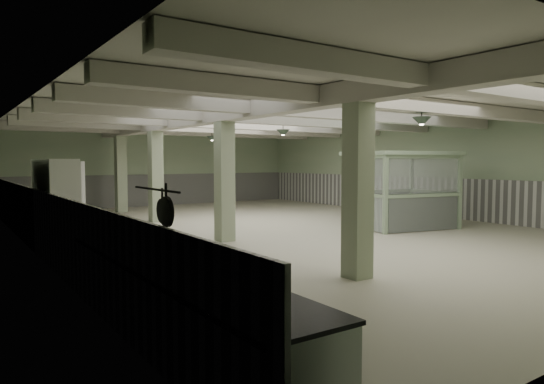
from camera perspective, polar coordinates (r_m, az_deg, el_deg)
floor at (r=15.29m, az=0.87°, el=-4.38°), size 20.00×20.00×0.00m
ceiling at (r=15.21m, az=0.88°, el=9.17°), size 14.00×20.00×0.02m
wall_back at (r=24.01m, az=-13.07°, el=2.76°), size 14.00×0.02×3.60m
wall_left at (r=12.48m, az=-26.38°, el=1.72°), size 0.02×20.00×3.60m
wall_right at (r=20.02m, az=17.47°, el=2.52°), size 0.02×20.00×3.60m
wainscot_left at (r=12.56m, az=-26.13°, el=-3.07°), size 0.05×19.90×1.50m
wainscot_right at (r=20.04m, az=17.37°, el=-0.48°), size 0.05×19.90×1.50m
wainscot_back at (r=24.02m, az=-13.01°, el=0.25°), size 13.90×0.05×1.50m
girder at (r=13.90m, az=-7.66°, el=8.75°), size 0.45×19.90×0.40m
beam_a at (r=10.08m, az=26.80°, el=10.56°), size 13.90×0.35×0.32m
beam_b at (r=11.50m, az=15.65°, el=9.92°), size 13.90×0.35×0.32m
beam_c at (r=13.24m, az=7.22°, el=9.18°), size 13.90×0.35×0.32m
beam_d at (r=15.19m, az=0.88°, el=8.50°), size 13.90×0.35×0.32m
beam_e at (r=17.29m, az=-3.96°, el=7.90°), size 13.90×0.35×0.32m
beam_f at (r=19.48m, az=-7.72°, el=7.40°), size 13.90×0.35×0.32m
beam_g at (r=21.73m, az=-10.71°, el=6.98°), size 13.90×0.35×0.32m
column_a at (r=8.92m, az=10.07°, el=1.42°), size 0.42×0.42×3.60m
column_b at (r=12.97m, az=-5.61°, el=2.14°), size 0.42×0.42×3.60m
column_c at (r=17.51m, az=-13.53°, el=2.45°), size 0.42×0.42×3.60m
column_d at (r=21.30m, az=-17.38°, el=2.58°), size 0.42×0.42×3.60m
hook_rail at (r=5.10m, az=-13.51°, el=0.29°), size 0.02×1.20×0.02m
pendant_front at (r=11.85m, az=17.19°, el=7.90°), size 0.44×0.44×0.22m
pendant_mid at (r=15.86m, az=1.31°, el=6.95°), size 0.44×0.44×0.22m
pendant_back at (r=20.13m, az=-7.08°, el=6.23°), size 0.44×0.44×0.22m
prep_counter at (r=6.03m, az=-11.85°, el=-12.59°), size 0.95×5.47×0.91m
pitcher_near at (r=5.74m, az=-9.89°, el=-7.57°), size 0.23×0.24×0.26m
pitcher_far at (r=4.23m, az=-1.31°, el=-11.53°), size 0.22×0.24×0.27m
veg_colander at (r=4.95m, az=-5.48°, el=-9.71°), size 0.51×0.51×0.20m
orange_bowl at (r=5.88m, az=-11.83°, el=-8.14°), size 0.29×0.29×0.09m
skillet_near at (r=5.00m, az=-12.33°, el=-2.29°), size 0.04×0.31×0.31m
skillet_far at (r=5.09m, az=-12.76°, el=-2.19°), size 0.03×0.25×0.25m
walkin_cooler at (r=11.93m, az=-24.05°, el=-1.73°), size 1.07×2.37×2.17m
guard_booth at (r=16.20m, az=14.82°, el=1.90°), size 3.50×3.14×2.44m
filing_cabinet at (r=17.41m, az=20.16°, el=-1.70°), size 0.53×0.63×1.16m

